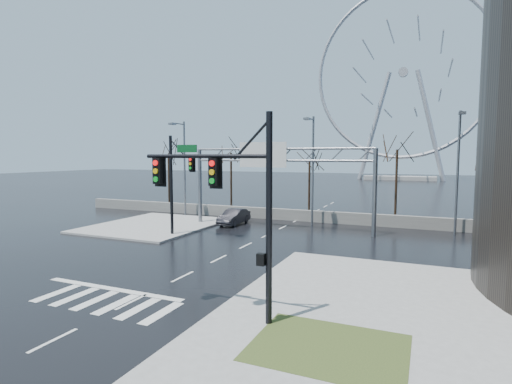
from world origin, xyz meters
The scene contains 18 objects.
ground centered at (0.00, 0.00, 0.00)m, with size 260.00×260.00×0.00m, color black.
sidewalk_right_ext centered at (10.00, 2.00, 0.07)m, with size 12.00×10.00×0.15m, color gray.
sidewalk_far centered at (-11.00, 12.00, 0.07)m, with size 10.00×12.00×0.15m, color gray.
grass_strip centered at (9.00, -5.00, 0.15)m, with size 5.00×4.00×0.02m, color #35441C.
barrier_wall centered at (0.00, 20.00, 0.55)m, with size 52.00×0.50×1.10m, color slate.
signal_mast_near centered at (5.14, -4.04, 4.87)m, with size 5.52×0.41×8.00m.
signal_mast_far centered at (-5.87, 8.96, 4.83)m, with size 4.72×0.41×8.00m.
sign_gantry centered at (-0.38, 14.96, 5.18)m, with size 16.36×0.40×7.60m.
streetlight_left centered at (-12.00, 18.16, 5.89)m, with size 0.50×2.55×10.00m.
streetlight_mid centered at (2.00, 18.16, 5.89)m, with size 0.50×2.55×10.00m.
streetlight_right centered at (14.00, 18.16, 5.89)m, with size 0.50×2.55×10.00m.
tree_far_left centered at (-18.00, 24.00, 5.57)m, with size 3.50×3.50×7.00m.
tree_left centered at (-9.00, 23.50, 5.98)m, with size 3.75×3.75×7.50m.
tree_center centered at (0.00, 24.50, 5.17)m, with size 3.25×3.25×6.50m.
tree_right centered at (9.00, 23.50, 6.22)m, with size 3.90×3.90×7.80m.
tree_far_right centered at (17.00, 24.00, 5.41)m, with size 3.40×3.40×6.80m.
ferris_wheel centered at (5.00, 95.00, 26.13)m, with size 45.00×6.00×50.91m.
car centered at (-4.74, 15.63, 0.72)m, with size 1.52×4.35×1.43m, color black.
Camera 1 is at (11.79, -17.48, 6.42)m, focal length 28.00 mm.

